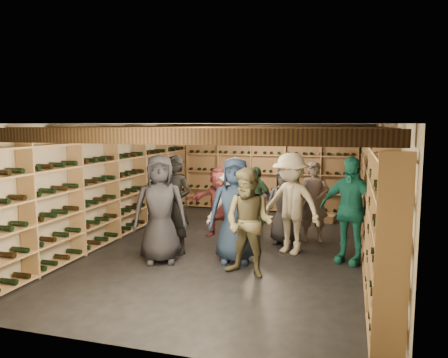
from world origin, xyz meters
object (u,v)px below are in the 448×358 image
crate_stack_right (224,210)px  person_5 (219,201)px  person_4 (350,210)px  person_10 (255,200)px  person_6 (235,210)px  person_0 (160,209)px  person_3 (291,204)px  crate_stack_left (254,209)px  crate_loose (324,218)px  person_7 (314,202)px  person_2 (249,223)px  person_11 (290,201)px  person_1 (175,205)px  person_9 (234,209)px  person_12 (284,205)px

crate_stack_right → person_5: person_5 is taller
person_4 → person_10: person_4 is taller
person_6 → person_4: bearing=3.1°
person_0 → person_3: bearing=4.7°
person_4 → crate_stack_left: bearing=153.6°
crate_stack_right → person_6: 3.44m
crate_stack_right → person_4: person_4 is taller
crate_loose → person_3: size_ratio=0.27×
crate_stack_left → person_7: bearing=-40.9°
person_2 → person_4: bearing=50.1°
person_5 → person_11: 1.52m
crate_loose → person_1: size_ratio=0.27×
person_2 → person_6: person_6 is taller
person_10 → crate_loose: bearing=70.7°
crate_stack_left → crate_stack_right: (-0.79, 0.08, -0.08)m
person_7 → person_9: person_7 is taller
person_0 → person_7: (2.44, 2.14, -0.12)m
person_9 → crate_stack_left: bearing=78.5°
person_7 → person_10: person_7 is taller
person_9 → person_10: (0.11, 1.44, -0.05)m
person_5 → person_12: size_ratio=0.97×
person_9 → crate_stack_right: bearing=95.6°
person_4 → person_3: bearing=-171.2°
crate_stack_left → person_9: 2.47m
crate_stack_left → person_11: 1.46m
person_12 → person_0: bearing=-133.9°
person_9 → person_1: bearing=-167.6°
person_0 → person_1: (0.05, 0.55, -0.03)m
person_1 → person_7: size_ratio=1.11×
person_0 → person_3: size_ratio=1.01×
crate_stack_right → person_4: bearing=-41.2°
crate_stack_left → crate_loose: 1.76m
person_11 → person_1: bearing=-124.3°
person_4 → person_9: person_4 is taller
person_3 → person_7: person_3 is taller
crate_loose → person_0: bearing=-122.4°
person_2 → person_7: person_2 is taller
person_5 → person_11: person_5 is taller
person_2 → person_11: (0.27, 2.73, -0.11)m
crate_stack_right → person_9: bearing=-69.9°
person_5 → person_10: bearing=33.8°
person_1 → crate_stack_left: bearing=86.7°
person_12 → person_9: bearing=-135.9°
person_5 → person_6: person_6 is taller
person_0 → person_9: bearing=21.1°
crate_stack_right → person_12: bearing=-44.7°
person_3 → person_12: size_ratio=1.21×
person_11 → person_4: bearing=-42.4°
crate_stack_left → crate_stack_right: size_ratio=1.24×
crate_stack_right → person_12: (1.77, -1.75, 0.52)m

